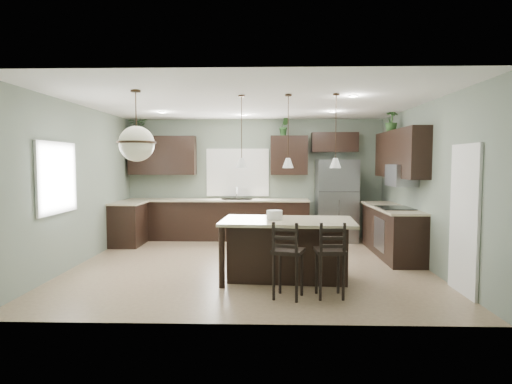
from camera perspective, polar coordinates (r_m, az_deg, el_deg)
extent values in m
plane|color=#9E8466|center=(7.59, -0.85, -9.67)|extent=(6.00, 6.00, 0.00)
cube|color=white|center=(6.44, 26.01, -3.31)|extent=(0.04, 0.82, 2.04)
cube|color=white|center=(10.13, -2.45, 2.62)|extent=(1.35, 0.02, 1.00)
cube|color=white|center=(7.35, -25.10, 1.73)|extent=(0.02, 1.10, 1.00)
cube|color=black|center=(9.65, -16.68, -4.17)|extent=(0.60, 0.90, 0.90)
cube|color=beige|center=(9.59, -16.62, -1.39)|extent=(0.66, 0.96, 0.04)
cube|color=black|center=(9.97, -5.14, -3.76)|extent=(4.20, 0.60, 0.90)
cube|color=beige|center=(9.90, -5.17, -1.07)|extent=(4.20, 0.66, 0.04)
cube|color=gray|center=(9.86, -2.57, -1.00)|extent=(0.70, 0.45, 0.01)
cylinder|color=silver|center=(9.82, -2.59, -0.17)|extent=(0.02, 0.02, 0.28)
cube|color=black|center=(10.25, -12.37, 4.78)|extent=(1.55, 0.34, 0.90)
cube|color=black|center=(9.96, 4.40, 4.89)|extent=(0.85, 0.34, 0.90)
cube|color=black|center=(10.07, 10.43, 6.53)|extent=(1.05, 0.34, 0.45)
cube|color=black|center=(8.68, 17.59, -5.09)|extent=(0.60, 2.35, 0.90)
cube|color=beige|center=(8.61, 17.53, -2.00)|extent=(0.66, 2.35, 0.04)
cube|color=black|center=(8.35, 18.05, -2.03)|extent=(0.58, 0.75, 0.02)
cube|color=gray|center=(8.34, 16.08, -5.43)|extent=(0.01, 0.72, 0.60)
cube|color=black|center=(8.61, 18.63, 4.83)|extent=(0.34, 2.35, 0.90)
cube|color=gray|center=(8.34, 18.80, 2.12)|extent=(0.40, 0.75, 0.40)
cube|color=gray|center=(9.85, 10.66, -1.12)|extent=(0.90, 0.74, 1.85)
cube|color=black|center=(6.56, 4.23, -7.72)|extent=(2.06, 1.27, 0.92)
cylinder|color=silver|center=(6.48, 2.48, -3.08)|extent=(0.24, 0.24, 0.14)
cube|color=black|center=(5.69, 4.30, -8.98)|extent=(0.48, 0.48, 1.03)
cube|color=black|center=(5.80, 9.81, -8.83)|extent=(0.40, 0.40, 1.02)
imported|color=#2F5726|center=(10.40, -15.40, 8.53)|extent=(0.45, 0.40, 0.48)
imported|color=#2B5B27|center=(9.95, 3.79, 8.72)|extent=(0.26, 0.22, 0.43)
imported|color=#2F5626|center=(9.14, 17.59, 9.03)|extent=(0.29, 0.29, 0.45)
plane|color=slate|center=(10.13, -0.19, 1.78)|extent=(6.00, 0.00, 6.00)
plane|color=slate|center=(4.64, -2.34, -0.86)|extent=(6.00, 0.00, 6.00)
plane|color=slate|center=(8.09, -22.62, 0.91)|extent=(0.00, 5.50, 5.50)
plane|color=slate|center=(7.85, 21.60, 0.85)|extent=(0.00, 5.50, 5.50)
plane|color=white|center=(7.44, -0.88, 11.78)|extent=(6.00, 6.00, 0.00)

